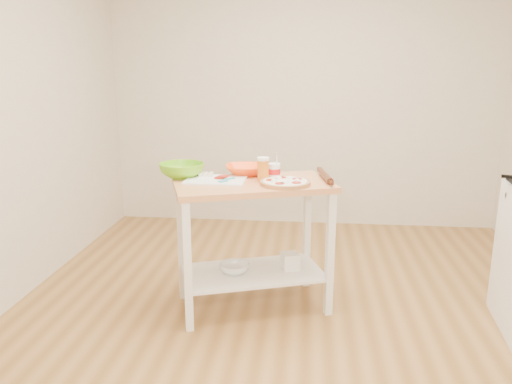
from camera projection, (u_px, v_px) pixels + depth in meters
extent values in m
cube|color=#A1713B|center=(295.00, 326.00, 3.28)|extent=(4.00, 4.50, 0.02)
cube|color=beige|center=(304.00, 96.00, 5.12)|extent=(4.00, 0.02, 2.70)
cube|color=beige|center=(268.00, 268.00, 0.77)|extent=(4.00, 0.02, 2.70)
cube|color=tan|center=(253.00, 185.00, 3.33)|extent=(1.16, 0.87, 0.04)
cube|color=white|center=(253.00, 273.00, 3.49)|extent=(1.07, 0.79, 0.02)
cube|color=white|center=(188.00, 268.00, 3.11)|extent=(0.06, 0.06, 0.86)
cube|color=white|center=(181.00, 242.00, 3.56)|extent=(0.06, 0.06, 0.86)
cube|color=white|center=(330.00, 255.00, 3.32)|extent=(0.06, 0.06, 0.86)
cube|color=white|center=(307.00, 233.00, 3.77)|extent=(0.06, 0.06, 0.86)
cylinder|color=tan|center=(285.00, 183.00, 3.25)|extent=(0.33, 0.33, 0.02)
cylinder|color=tan|center=(285.00, 182.00, 3.25)|extent=(0.33, 0.33, 0.01)
cylinder|color=white|center=(285.00, 182.00, 3.25)|extent=(0.29, 0.29, 0.01)
cylinder|color=#A41D10|center=(297.00, 179.00, 3.29)|extent=(0.06, 0.06, 0.01)
cylinder|color=#A41D10|center=(282.00, 177.00, 3.34)|extent=(0.06, 0.06, 0.01)
cylinder|color=#A41D10|center=(271.00, 180.00, 3.26)|extent=(0.06, 0.06, 0.01)
cylinder|color=#A41D10|center=(280.00, 183.00, 3.17)|extent=(0.06, 0.06, 0.01)
cylinder|color=#A41D10|center=(296.00, 183.00, 3.19)|extent=(0.06, 0.06, 0.01)
sphere|color=white|center=(290.00, 179.00, 3.29)|extent=(0.04, 0.04, 0.04)
sphere|color=white|center=(279.00, 179.00, 3.30)|extent=(0.04, 0.04, 0.04)
sphere|color=white|center=(274.00, 181.00, 3.23)|extent=(0.04, 0.04, 0.04)
sphere|color=white|center=(286.00, 183.00, 3.18)|extent=(0.04, 0.04, 0.04)
sphere|color=white|center=(297.00, 181.00, 3.22)|extent=(0.04, 0.04, 0.04)
plane|color=#1E6424|center=(297.00, 179.00, 3.27)|extent=(0.04, 0.04, 0.00)
plane|color=#1E6424|center=(288.00, 177.00, 3.34)|extent=(0.03, 0.03, 0.00)
plane|color=#1E6424|center=(277.00, 178.00, 3.30)|extent=(0.04, 0.04, 0.00)
plane|color=#1E6424|center=(273.00, 181.00, 3.23)|extent=(0.04, 0.04, 0.00)
plane|color=#1E6424|center=(282.00, 183.00, 3.17)|extent=(0.03, 0.03, 0.00)
cube|color=white|center=(216.00, 180.00, 3.37)|extent=(0.40, 0.30, 0.01)
cube|color=#F4EACC|center=(201.00, 175.00, 3.44)|extent=(0.02, 0.02, 0.02)
cube|color=#F4EACC|center=(206.00, 175.00, 3.44)|extent=(0.02, 0.02, 0.02)
cube|color=#F4EACC|center=(211.00, 175.00, 3.44)|extent=(0.02, 0.02, 0.02)
cube|color=#F4EACC|center=(202.00, 174.00, 3.48)|extent=(0.02, 0.02, 0.02)
cube|color=#F4EACC|center=(207.00, 174.00, 3.47)|extent=(0.02, 0.02, 0.02)
cube|color=#F4EACC|center=(212.00, 174.00, 3.47)|extent=(0.02, 0.02, 0.02)
cylinder|color=#A41D10|center=(219.00, 178.00, 3.38)|extent=(0.07, 0.07, 0.01)
cylinder|color=#A41D10|center=(221.00, 177.00, 3.38)|extent=(0.07, 0.07, 0.01)
cylinder|color=#A41D10|center=(224.00, 176.00, 3.38)|extent=(0.07, 0.07, 0.01)
cube|color=teal|center=(223.00, 181.00, 3.29)|extent=(0.07, 0.07, 0.01)
cylinder|color=teal|center=(229.00, 179.00, 3.35)|extent=(0.08, 0.08, 0.01)
cube|color=silver|center=(198.00, 174.00, 3.50)|extent=(0.17, 0.11, 0.00)
cube|color=black|center=(180.00, 175.00, 3.44)|extent=(0.10, 0.07, 0.01)
imported|color=#FF4F12|center=(246.00, 170.00, 3.55)|extent=(0.32, 0.32, 0.07)
imported|color=#67B515|center=(182.00, 170.00, 3.47)|extent=(0.33, 0.33, 0.10)
cylinder|color=orange|center=(263.00, 171.00, 3.34)|extent=(0.08, 0.08, 0.14)
cylinder|color=white|center=(263.00, 159.00, 3.32)|extent=(0.08, 0.08, 0.02)
cylinder|color=white|center=(274.00, 171.00, 3.41)|extent=(0.09, 0.09, 0.11)
cylinder|color=red|center=(274.00, 171.00, 3.41)|extent=(0.09, 0.09, 0.04)
cylinder|color=silver|center=(277.00, 159.00, 3.39)|extent=(0.01, 0.06, 0.11)
cylinder|color=#4F2412|center=(325.00, 176.00, 3.42)|extent=(0.11, 0.38, 0.04)
imported|color=silver|center=(235.00, 268.00, 3.46)|extent=(0.28, 0.28, 0.07)
cube|color=white|center=(290.00, 261.00, 3.52)|extent=(0.15, 0.15, 0.11)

